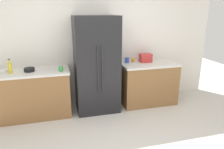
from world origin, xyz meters
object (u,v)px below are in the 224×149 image
bottle_a (10,68)px  cup_c (133,60)px  cup_a (61,69)px  bowl_b (3,71)px  refrigerator (96,65)px  bowl_a (29,70)px  toaster (146,58)px  cup_b (127,60)px

bottle_a → cup_c: 2.41m
cup_a → bowl_b: size_ratio=0.59×
bottle_a → cup_c: bottle_a is taller
bottle_a → cup_a: size_ratio=2.91×
refrigerator → bottle_a: (-1.56, -0.04, 0.06)m
bottle_a → bowl_a: bottle_a is taller
toaster → bowl_a: bearing=-176.8°
cup_a → bowl_a: bearing=166.5°
toaster → refrigerator: bearing=-173.3°
bowl_a → cup_a: bearing=-13.5°
refrigerator → cup_a: refrigerator is taller
toaster → cup_c: toaster is taller
toaster → bowl_a: (-2.35, -0.13, -0.06)m
refrigerator → cup_b: 0.72m
cup_c → cup_b: bearing=-171.2°
cup_c → bowl_a: (-2.09, -0.20, -0.01)m
refrigerator → bowl_a: size_ratio=9.97×
refrigerator → cup_a: 0.70m
cup_b → cup_c: (0.14, 0.02, -0.01)m
refrigerator → cup_c: bearing=13.2°
toaster → cup_a: toaster is taller
cup_a → bowl_b: 1.02m
cup_b → bowl_b: bearing=-176.4°
toaster → bowl_b: bearing=-177.8°
bowl_b → cup_a: bearing=-9.0°
refrigerator → cup_a: (-0.69, -0.13, 0.00)m
cup_b → cup_a: bearing=-167.4°
bottle_a → cup_c: (2.40, 0.24, -0.07)m
cup_b → bowl_b: cup_b is taller
bottle_a → cup_a: bottle_a is taller
bottle_a → bowl_b: size_ratio=1.72×
toaster → bowl_b: (-2.81, -0.11, -0.07)m
toaster → cup_a: bearing=-171.6°
toaster → cup_c: size_ratio=3.14×
toaster → bowl_a: size_ratio=1.33×
cup_a → bowl_b: bearing=171.0°
cup_b → cup_c: cup_b is taller
toaster → cup_a: 1.81m
refrigerator → bowl_b: 1.70m
bottle_a → cup_b: (2.26, 0.22, -0.05)m
bottle_a → cup_b: size_ratio=2.46×
refrigerator → cup_c: 0.87m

